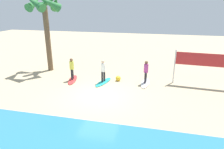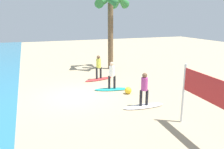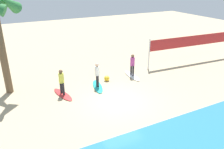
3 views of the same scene
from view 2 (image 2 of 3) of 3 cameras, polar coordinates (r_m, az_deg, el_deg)
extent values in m
plane|color=tan|center=(12.78, -9.22, -5.46)|extent=(60.00, 60.00, 0.00)
ellipsoid|color=white|center=(11.28, 7.98, -7.93)|extent=(0.68, 2.13, 0.09)
cylinder|color=#232328|center=(11.05, 7.31, -5.95)|extent=(0.14, 0.14, 0.78)
cylinder|color=#232328|center=(11.19, 8.81, -5.76)|extent=(0.14, 0.14, 0.78)
cylinder|color=#B74293|center=(10.90, 8.19, -2.40)|extent=(0.32, 0.32, 0.62)
sphere|color=brown|center=(10.78, 8.27, -0.21)|extent=(0.24, 0.24, 0.24)
ellipsoid|color=teal|center=(13.68, -0.03, -3.72)|extent=(1.04, 2.17, 0.09)
cylinder|color=#232328|center=(13.53, -0.71, -2.00)|extent=(0.14, 0.14, 0.78)
cylinder|color=#232328|center=(13.57, 0.64, -1.95)|extent=(0.14, 0.14, 0.78)
cylinder|color=white|center=(13.37, -0.04, 0.91)|extent=(0.32, 0.32, 0.62)
sphere|color=beige|center=(13.27, -0.04, 2.71)|extent=(0.24, 0.24, 0.24)
ellipsoid|color=red|center=(15.86, -3.36, -1.17)|extent=(1.00, 2.17, 0.09)
cylinder|color=#232328|center=(15.68, -3.88, 0.28)|extent=(0.14, 0.14, 0.78)
cylinder|color=#232328|center=(15.83, -2.88, 0.43)|extent=(0.14, 0.14, 0.78)
cylinder|color=#E0E04C|center=(15.60, -3.42, 2.85)|extent=(0.32, 0.32, 0.62)
sphere|color=brown|center=(15.52, -3.44, 4.40)|extent=(0.24, 0.24, 0.24)
cylinder|color=silver|center=(9.69, 17.60, -4.67)|extent=(0.10, 0.10, 2.50)
cylinder|color=brown|center=(18.79, -0.37, 9.49)|extent=(0.44, 0.44, 5.37)
cone|color=#2D7538|center=(19.61, -1.36, 18.28)|extent=(0.70, 1.93, 1.40)
cone|color=#2D7538|center=(19.33, 1.81, 18.34)|extent=(2.05, 1.26, 1.40)
sphere|color=yellow|center=(12.99, 4.09, -4.05)|extent=(0.40, 0.40, 0.40)
camera|label=1|loc=(12.26, -70.01, 10.75)|focal=32.56mm
camera|label=3|loc=(19.67, -48.45, 17.38)|focal=36.69mm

